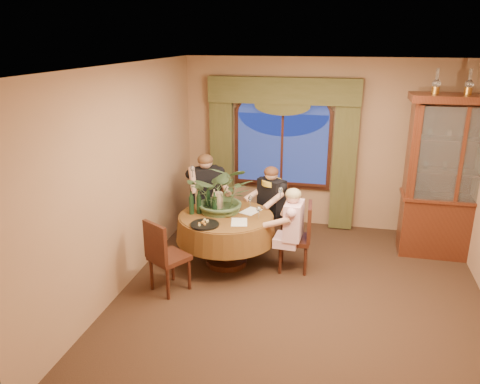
% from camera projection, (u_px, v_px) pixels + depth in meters
% --- Properties ---
extents(floor, '(5.00, 5.00, 0.00)m').
position_uv_depth(floor, '(300.00, 297.00, 5.85)').
color(floor, black).
rests_on(floor, ground).
extents(wall_back, '(4.50, 0.00, 4.50)m').
position_uv_depth(wall_back, '(319.00, 145.00, 7.71)').
color(wall_back, '#976F4F').
rests_on(wall_back, ground).
extents(ceiling, '(5.00, 5.00, 0.00)m').
position_uv_depth(ceiling, '(311.00, 67.00, 4.96)').
color(ceiling, white).
rests_on(ceiling, wall_back).
extents(window, '(1.62, 0.10, 1.32)m').
position_uv_depth(window, '(282.00, 150.00, 7.81)').
color(window, navy).
rests_on(window, wall_back).
extents(arched_transom, '(1.60, 0.06, 0.44)m').
position_uv_depth(arched_transom, '(283.00, 103.00, 7.56)').
color(arched_transom, navy).
rests_on(arched_transom, wall_back).
extents(drapery_left, '(0.38, 0.14, 2.32)m').
position_uv_depth(drapery_left, '(222.00, 154.00, 8.02)').
color(drapery_left, '#3F3F1D').
rests_on(drapery_left, floor).
extents(drapery_right, '(0.38, 0.14, 2.32)m').
position_uv_depth(drapery_right, '(344.00, 161.00, 7.58)').
color(drapery_right, '#3F3F1D').
rests_on(drapery_right, floor).
extents(swag_valance, '(2.45, 0.16, 0.42)m').
position_uv_depth(swag_valance, '(283.00, 91.00, 7.42)').
color(swag_valance, '#3F3F1D').
rests_on(swag_valance, wall_back).
extents(dining_table, '(1.49, 1.49, 0.75)m').
position_uv_depth(dining_table, '(226.00, 240.00, 6.60)').
color(dining_table, maroon).
rests_on(dining_table, floor).
extents(china_cabinet, '(1.45, 0.57, 2.36)m').
position_uv_depth(china_cabinet, '(455.00, 179.00, 6.64)').
color(china_cabinet, '#3D180D').
rests_on(china_cabinet, floor).
extents(oil_lamp_left, '(0.11, 0.11, 0.34)m').
position_uv_depth(oil_lamp_left, '(437.00, 81.00, 6.30)').
color(oil_lamp_left, '#A5722D').
rests_on(oil_lamp_left, china_cabinet).
extents(oil_lamp_center, '(0.11, 0.11, 0.34)m').
position_uv_depth(oil_lamp_center, '(469.00, 82.00, 6.21)').
color(oil_lamp_center, '#A5722D').
rests_on(oil_lamp_center, china_cabinet).
extents(chair_right, '(0.45, 0.45, 0.96)m').
position_uv_depth(chair_right, '(294.00, 237.00, 6.42)').
color(chair_right, black).
rests_on(chair_right, floor).
extents(chair_back_right, '(0.57, 0.57, 0.96)m').
position_uv_depth(chair_back_right, '(267.00, 215.00, 7.22)').
color(chair_back_right, black).
rests_on(chair_back_right, floor).
extents(chair_back, '(0.57, 0.57, 0.96)m').
position_uv_depth(chair_back, '(214.00, 211.00, 7.39)').
color(chair_back, black).
rests_on(chair_back, floor).
extents(chair_front_left, '(0.58, 0.58, 0.96)m').
position_uv_depth(chair_front_left, '(169.00, 255.00, 5.89)').
color(chair_front_left, black).
rests_on(chair_front_left, floor).
extents(person_pink, '(0.43, 0.46, 1.23)m').
position_uv_depth(person_pink, '(293.00, 232.00, 6.27)').
color(person_pink, beige).
rests_on(person_pink, floor).
extents(person_back, '(0.67, 0.66, 1.40)m').
position_uv_depth(person_back, '(206.00, 197.00, 7.35)').
color(person_back, black).
rests_on(person_back, floor).
extents(person_scarf, '(0.62, 0.61, 1.28)m').
position_uv_depth(person_scarf, '(271.00, 207.00, 7.10)').
color(person_scarf, black).
rests_on(person_scarf, floor).
extents(stoneware_vase, '(0.15, 0.15, 0.28)m').
position_uv_depth(stoneware_vase, '(219.00, 202.00, 6.59)').
color(stoneware_vase, '#9B8466').
rests_on(stoneware_vase, dining_table).
extents(centerpiece_plant, '(0.93, 1.04, 0.81)m').
position_uv_depth(centerpiece_plant, '(223.00, 170.00, 6.44)').
color(centerpiece_plant, '#405C38').
rests_on(centerpiece_plant, dining_table).
extents(olive_bowl, '(0.15, 0.15, 0.05)m').
position_uv_depth(olive_bowl, '(227.00, 215.00, 6.43)').
color(olive_bowl, '#515A2A').
rests_on(olive_bowl, dining_table).
extents(cheese_platter, '(0.38, 0.38, 0.02)m').
position_uv_depth(cheese_platter, '(205.00, 224.00, 6.12)').
color(cheese_platter, black).
rests_on(cheese_platter, dining_table).
extents(wine_bottle_0, '(0.07, 0.07, 0.33)m').
position_uv_depth(wine_bottle_0, '(214.00, 204.00, 6.43)').
color(wine_bottle_0, black).
rests_on(wine_bottle_0, dining_table).
extents(wine_bottle_1, '(0.07, 0.07, 0.33)m').
position_uv_depth(wine_bottle_1, '(208.00, 198.00, 6.66)').
color(wine_bottle_1, black).
rests_on(wine_bottle_1, dining_table).
extents(wine_bottle_2, '(0.07, 0.07, 0.33)m').
position_uv_depth(wine_bottle_2, '(198.00, 198.00, 6.64)').
color(wine_bottle_2, tan).
rests_on(wine_bottle_2, dining_table).
extents(wine_bottle_3, '(0.07, 0.07, 0.33)m').
position_uv_depth(wine_bottle_3, '(191.00, 203.00, 6.47)').
color(wine_bottle_3, black).
rests_on(wine_bottle_3, dining_table).
extents(wine_bottle_4, '(0.07, 0.07, 0.33)m').
position_uv_depth(wine_bottle_4, '(214.00, 200.00, 6.55)').
color(wine_bottle_4, tan).
rests_on(wine_bottle_4, dining_table).
extents(wine_bottle_5, '(0.07, 0.07, 0.33)m').
position_uv_depth(wine_bottle_5, '(199.00, 202.00, 6.49)').
color(wine_bottle_5, black).
rests_on(wine_bottle_5, dining_table).
extents(tasting_paper_0, '(0.27, 0.34, 0.00)m').
position_uv_depth(tasting_paper_0, '(239.00, 222.00, 6.22)').
color(tasting_paper_0, white).
rests_on(tasting_paper_0, dining_table).
extents(tasting_paper_1, '(0.31, 0.36, 0.00)m').
position_uv_depth(tasting_paper_1, '(251.00, 211.00, 6.61)').
color(tasting_paper_1, white).
rests_on(tasting_paper_1, dining_table).
extents(wine_glass_person_pink, '(0.07, 0.07, 0.18)m').
position_uv_depth(wine_glass_person_pink, '(259.00, 212.00, 6.33)').
color(wine_glass_person_pink, silver).
rests_on(wine_glass_person_pink, dining_table).
extents(wine_glass_person_back, '(0.07, 0.07, 0.18)m').
position_uv_depth(wine_glass_person_back, '(215.00, 198.00, 6.87)').
color(wine_glass_person_back, silver).
rests_on(wine_glass_person_back, dining_table).
extents(wine_glass_person_scarf, '(0.07, 0.07, 0.18)m').
position_uv_depth(wine_glass_person_scarf, '(250.00, 201.00, 6.75)').
color(wine_glass_person_scarf, silver).
rests_on(wine_glass_person_scarf, dining_table).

